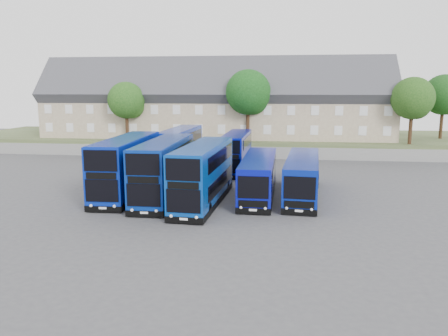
% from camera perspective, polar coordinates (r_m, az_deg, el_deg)
% --- Properties ---
extents(ground, '(120.00, 120.00, 0.00)m').
position_cam_1_polar(ground, '(32.57, -3.63, -5.19)').
color(ground, '#414145').
rests_on(ground, ground).
extents(retaining_wall, '(70.00, 0.40, 1.50)m').
position_cam_1_polar(retaining_wall, '(55.72, 0.93, 2.08)').
color(retaining_wall, slate).
rests_on(retaining_wall, ground).
extents(earth_bank, '(80.00, 20.00, 2.00)m').
position_cam_1_polar(earth_bank, '(65.56, 1.88, 3.52)').
color(earth_bank, '#46532E').
rests_on(earth_bank, ground).
extents(terrace_row, '(48.00, 10.40, 11.20)m').
position_cam_1_polar(terrace_row, '(61.53, -1.25, 8.31)').
color(terrace_row, tan).
rests_on(terrace_row, earth_bank).
extents(dd_front_left, '(3.08, 11.88, 4.69)m').
position_cam_1_polar(dd_front_left, '(37.07, -12.53, 0.13)').
color(dd_front_left, '#08249F').
rests_on(dd_front_left, ground).
extents(dd_front_mid, '(2.80, 11.65, 4.62)m').
position_cam_1_polar(dd_front_mid, '(35.25, -7.81, -0.30)').
color(dd_front_mid, navy).
rests_on(dd_front_mid, ground).
extents(dd_front_right, '(3.29, 11.49, 4.51)m').
position_cam_1_polar(dd_front_right, '(33.34, -2.71, -0.91)').
color(dd_front_right, '#083C9B').
rests_on(dd_front_right, ground).
extents(dd_rear_left, '(2.91, 11.16, 4.40)m').
position_cam_1_polar(dd_rear_left, '(48.04, -5.71, 2.42)').
color(dd_rear_left, '#08239B').
rests_on(dd_rear_left, ground).
extents(dd_rear_right, '(2.64, 10.24, 4.04)m').
position_cam_1_polar(dd_rear_right, '(46.59, 1.60, 2.00)').
color(dd_rear_right, '#08129C').
rests_on(dd_rear_right, ground).
extents(coach_east_a, '(2.73, 11.87, 3.23)m').
position_cam_1_polar(coach_east_a, '(35.91, 4.55, -1.15)').
color(coach_east_a, '#0910A5').
rests_on(coach_east_a, ground).
extents(coach_east_b, '(3.49, 12.05, 3.25)m').
position_cam_1_polar(coach_east_b, '(36.12, 10.19, -1.20)').
color(coach_east_b, '#081F96').
rests_on(coach_east_b, ground).
extents(tree_west, '(4.80, 4.80, 7.65)m').
position_cam_1_polar(tree_west, '(59.35, -12.50, 8.45)').
color(tree_west, '#382314').
rests_on(tree_west, earth_bank).
extents(tree_mid, '(5.76, 5.76, 9.18)m').
position_cam_1_polar(tree_mid, '(56.57, 3.33, 9.62)').
color(tree_mid, '#382314').
rests_on(tree_mid, earth_bank).
extents(tree_east, '(5.12, 5.12, 8.16)m').
position_cam_1_polar(tree_east, '(58.27, 23.52, 8.15)').
color(tree_east, '#382314').
rests_on(tree_east, earth_bank).
extents(tree_far, '(5.44, 5.44, 8.67)m').
position_cam_1_polar(tree_far, '(66.76, 26.85, 8.35)').
color(tree_far, '#382314').
rests_on(tree_far, earth_bank).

